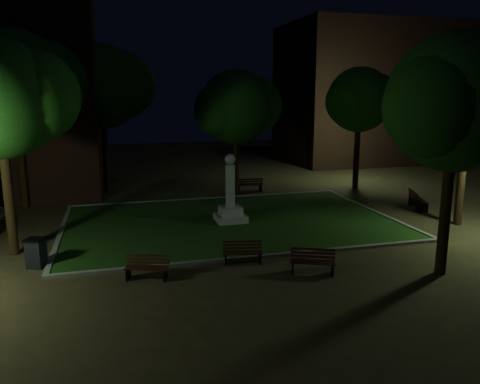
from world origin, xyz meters
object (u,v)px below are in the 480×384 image
object	(u,v)px
bench_west_near	(147,268)
trash_bin	(36,253)
bench_near_left	(243,253)
bench_far_side	(249,185)
bench_near_right	(313,262)
monument	(230,203)
bench_right_side	(417,200)

from	to	relation	value
bench_west_near	trash_bin	distance (m)	4.24
bench_near_left	trash_bin	size ratio (longest dim) A/B	1.42
bench_far_side	trash_bin	distance (m)	15.08
bench_far_side	trash_bin	world-z (taller)	trash_bin
bench_far_side	bench_near_left	bearing A→B (deg)	76.33
bench_near_right	bench_far_side	xyz separation A→B (m)	(1.73, 13.52, 0.03)
monument	trash_bin	size ratio (longest dim) A/B	3.06
bench_west_near	bench_right_side	distance (m)	15.73
monument	trash_bin	world-z (taller)	monument
monument	bench_near_right	world-z (taller)	monument
bench_near_right	bench_right_side	world-z (taller)	bench_right_side
bench_far_side	trash_bin	xyz separation A→B (m)	(-10.88, -10.44, 0.11)
monument	bench_far_side	size ratio (longest dim) A/B	1.94
monument	bench_near_right	bearing A→B (deg)	-80.72
bench_near_left	bench_right_side	world-z (taller)	bench_right_side
bench_near_left	bench_west_near	distance (m)	3.50
bench_far_side	bench_near_right	bearing A→B (deg)	86.54
bench_near_right	bench_far_side	distance (m)	13.63
bench_west_near	bench_far_side	size ratio (longest dim) A/B	0.91
bench_near_left	bench_far_side	xyz separation A→B (m)	(3.75, 11.90, 0.05)
bench_west_near	bench_right_side	world-z (taller)	bench_right_side
bench_near_left	bench_near_right	xyz separation A→B (m)	(2.02, -1.62, 0.03)
bench_near_right	bench_west_near	world-z (taller)	bench_near_right
bench_near_right	monument	bearing A→B (deg)	122.88
monument	bench_near_right	distance (m)	7.08
bench_far_side	bench_right_side	bearing A→B (deg)	142.18
monument	bench_right_side	size ratio (longest dim) A/B	1.71
bench_near_right	bench_west_near	xyz separation A→B (m)	(-5.46, 0.98, -0.02)
trash_bin	bench_west_near	bearing A→B (deg)	-29.64
bench_west_near	monument	bearing A→B (deg)	72.32
bench_near_left	bench_near_right	distance (m)	2.59
bench_right_side	bench_west_near	bearing A→B (deg)	133.68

